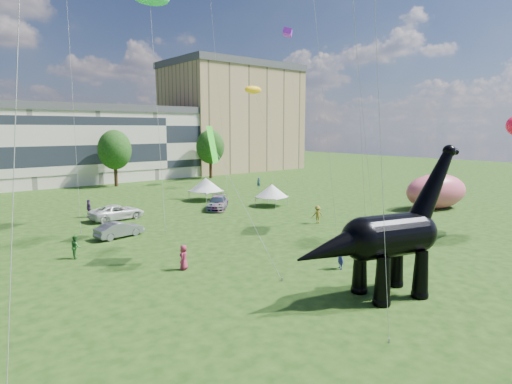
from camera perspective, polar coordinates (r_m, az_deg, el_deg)
ground at (r=24.01m, az=13.44°, el=-14.01°), size 220.00×220.00×0.00m
apartment_block at (r=97.29m, az=-3.17°, el=9.55°), size 28.00×18.00×22.00m
tree_mid_right at (r=71.09m, az=-18.35°, el=5.76°), size 5.20×5.20×9.44m
tree_far_right at (r=79.44m, az=-6.12°, el=6.38°), size 5.20×5.20×9.44m
dinosaur_sculpture at (r=24.09m, az=16.78°, el=-6.01°), size 10.36×4.36×8.51m
car_grey at (r=37.93m, az=-17.78°, el=-4.78°), size 4.22×2.02×1.33m
car_white at (r=45.33m, az=-18.04°, el=-2.57°), size 5.55×2.84×1.50m
car_dark at (r=48.70m, az=-5.16°, el=-1.45°), size 4.94×5.19×1.48m
gazebo_near at (r=50.48m, az=2.12°, el=0.18°), size 4.64×4.64×2.60m
gazebo_far at (r=54.83m, az=-6.71°, el=1.00°), size 5.03×5.03×2.90m
inflatable_pink at (r=52.89m, az=22.90°, el=0.09°), size 8.86×6.18×4.02m
visitors at (r=35.63m, az=-16.66°, el=-5.26°), size 50.57×33.96×1.88m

